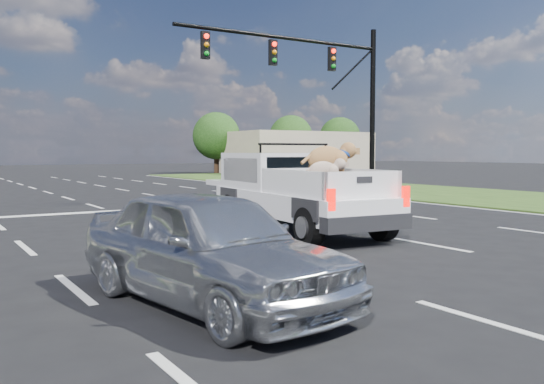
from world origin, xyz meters
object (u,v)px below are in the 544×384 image
at_px(traffic_signal, 328,81).
at_px(silver_sedan, 209,246).
at_px(pickup_truck, 295,189).
at_px(black_coupe, 353,191).

xyz_separation_m(traffic_signal, silver_sedan, (-11.22, -12.20, -4.00)).
distance_m(traffic_signal, silver_sedan, 17.05).
distance_m(traffic_signal, pickup_truck, 10.47).
height_order(pickup_truck, black_coupe, pickup_truck).
bearing_deg(traffic_signal, black_coupe, -118.05).
distance_m(traffic_signal, black_coupe, 6.50).
xyz_separation_m(traffic_signal, pickup_truck, (-6.56, -7.26, -3.74)).
bearing_deg(black_coupe, silver_sedan, -121.74).
relative_size(traffic_signal, black_coupe, 2.13).
bearing_deg(pickup_truck, black_coupe, 38.86).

